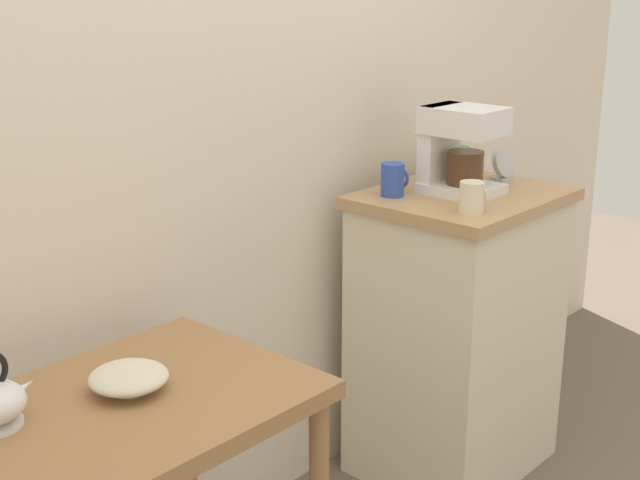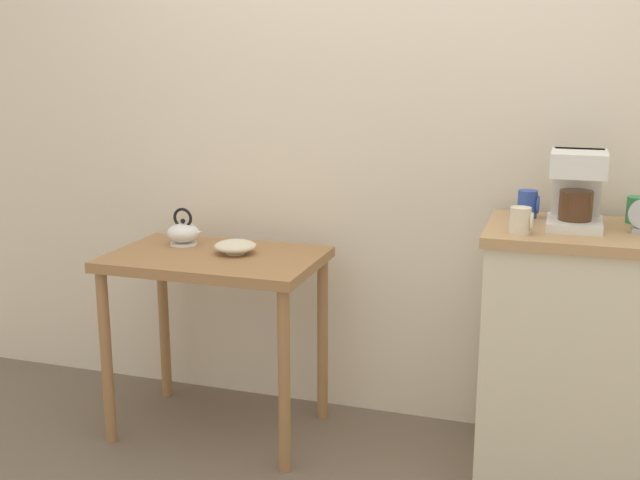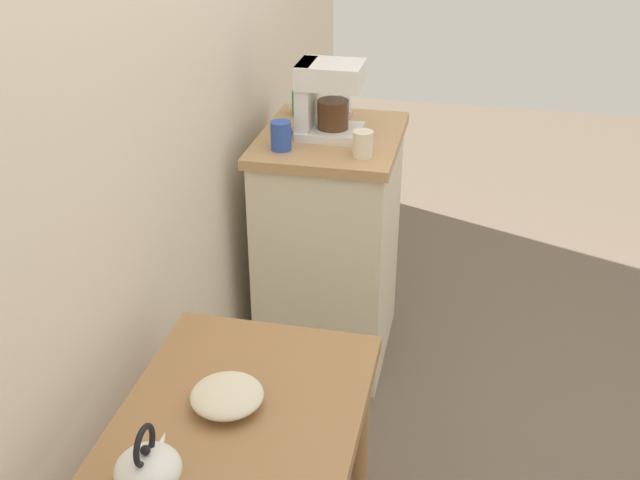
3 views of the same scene
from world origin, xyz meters
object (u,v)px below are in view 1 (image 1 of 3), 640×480
(mug_small_cream, at_px, (472,197))
(mug_tall_green, at_px, (458,161))
(table_clock, at_px, (503,166))
(bowl_stoneware, at_px, (129,378))
(mug_blue, at_px, (393,180))
(coffee_maker, at_px, (457,146))

(mug_small_cream, bearing_deg, mug_tall_green, 38.15)
(table_clock, bearing_deg, bowl_stoneware, -179.65)
(mug_blue, bearing_deg, table_clock, -21.46)
(mug_small_cream, distance_m, mug_blue, 0.28)
(mug_tall_green, xyz_separation_m, mug_small_cream, (-0.38, -0.30, -0.00))
(bowl_stoneware, distance_m, mug_blue, 1.11)
(bowl_stoneware, xyz_separation_m, mug_small_cream, (1.08, -0.12, 0.20))
(bowl_stoneware, distance_m, coffee_maker, 1.28)
(coffee_maker, relative_size, mug_blue, 2.65)
(bowl_stoneware, height_order, mug_blue, mug_blue)
(bowl_stoneware, height_order, table_clock, table_clock)
(coffee_maker, relative_size, table_clock, 2.30)
(mug_tall_green, relative_size, mug_small_cream, 1.05)
(bowl_stoneware, distance_m, mug_tall_green, 1.48)
(mug_small_cream, relative_size, table_clock, 0.78)
(mug_tall_green, relative_size, mug_blue, 0.94)
(coffee_maker, bearing_deg, bowl_stoneware, -178.00)
(bowl_stoneware, bearing_deg, coffee_maker, 2.00)
(table_clock, bearing_deg, mug_tall_green, 92.05)
(mug_tall_green, bearing_deg, coffee_maker, -148.24)
(coffee_maker, height_order, mug_tall_green, coffee_maker)
(mug_blue, bearing_deg, mug_tall_green, 2.51)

